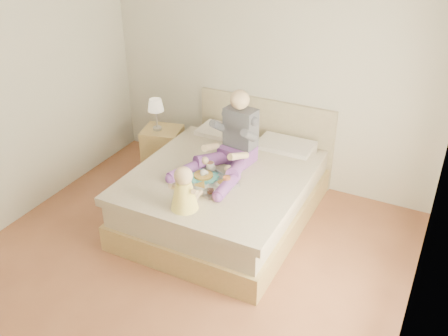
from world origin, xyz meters
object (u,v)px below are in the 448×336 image
at_px(nightstand, 163,149).
at_px(tray, 210,180).
at_px(adult, 231,145).
at_px(bed, 228,190).
at_px(baby, 185,191).

bearing_deg(nightstand, tray, -51.96).
relative_size(adult, tray, 1.69).
relative_size(bed, adult, 2.14).
xyz_separation_m(nightstand, adult, (1.20, -0.50, 0.57)).
height_order(nightstand, adult, adult).
bearing_deg(baby, nightstand, 126.31).
bearing_deg(tray, baby, -66.14).
height_order(bed, nightstand, bed).
bearing_deg(bed, adult, 55.32).
relative_size(nightstand, baby, 1.32).
height_order(bed, adult, adult).
bearing_deg(adult, bed, -116.46).
relative_size(bed, tray, 3.61).
bearing_deg(nightstand, adult, -36.66).
relative_size(bed, baby, 5.16).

